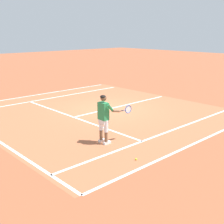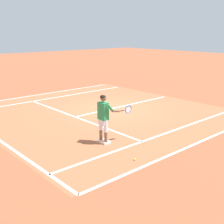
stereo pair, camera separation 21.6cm
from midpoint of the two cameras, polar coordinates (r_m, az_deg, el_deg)
name	(u,v)px [view 2 (the right image)]	position (r m, az deg, el deg)	size (l,w,h in m)	color
ground_plane	(112,109)	(14.75, 0.41, 0.65)	(80.00, 80.00, 0.00)	#9E5133
court_inner_surface	(98,112)	(14.19, -2.25, 0.05)	(10.98, 10.52, 0.00)	#B2603D
line_service	(75,117)	(13.42, -6.69, -0.96)	(8.23, 0.10, 0.01)	white
line_centre_service	(126,105)	(15.40, 3.10, 1.27)	(0.10, 6.40, 0.01)	white
line_singles_left	(54,98)	(17.48, -10.86, 2.73)	(0.10, 10.12, 0.01)	white
line_singles_right	(166,133)	(11.45, 10.97, -4.04)	(0.10, 10.12, 0.01)	white
line_doubles_left	(42,94)	(18.65, -13.05, 3.40)	(0.10, 10.12, 0.01)	white
line_doubles_right	(197,143)	(10.74, 16.80, -5.78)	(0.10, 10.12, 0.01)	white
tennis_player	(104,116)	(9.98, -0.94, -0.73)	(0.67, 1.11, 1.71)	white
tennis_ball_near_feet	(135,159)	(9.00, 5.15, -9.14)	(0.07, 0.07, 0.07)	#CCE02D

